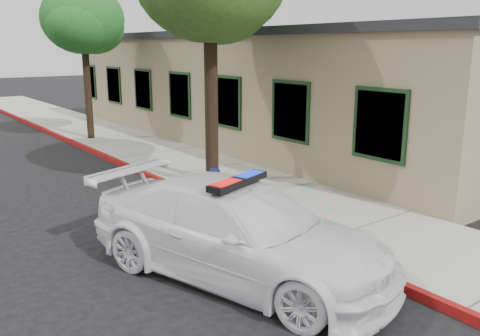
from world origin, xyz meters
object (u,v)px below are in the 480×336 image
clapboard_building (270,87)px  street_tree_far (84,23)px  fire_hydrant (215,181)px  police_car (238,231)px

clapboard_building → street_tree_far: (-5.77, 4.09, 2.44)m
clapboard_building → fire_hydrant: clapboard_building is taller
fire_hydrant → street_tree_far: bearing=98.0°
clapboard_building → fire_hydrant: bearing=-139.4°
fire_hydrant → street_tree_far: 10.37m
clapboard_building → fire_hydrant: 8.51m
police_car → fire_hydrant: 4.07m
clapboard_building → fire_hydrant: size_ratio=28.61×
police_car → street_tree_far: street_tree_far is taller
clapboard_building → fire_hydrant: (-6.34, -5.44, -1.61)m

